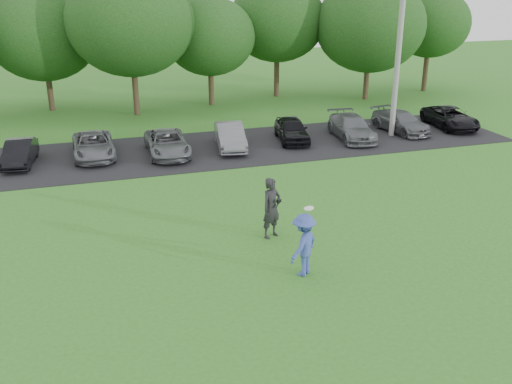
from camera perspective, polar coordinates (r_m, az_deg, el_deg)
ground at (r=16.44m, az=3.66°, el=-8.43°), size 100.00×100.00×0.00m
parking_lot at (r=28.03m, az=-5.79°, el=4.19°), size 32.00×6.50×0.03m
utility_pole at (r=30.48m, az=14.11°, el=14.00°), size 0.28×0.28×9.36m
frisbee_player at (r=16.17m, az=4.78°, el=-5.27°), size 1.36×1.30×2.10m
camera_bystander at (r=18.37m, az=1.57°, el=-1.61°), size 0.87×0.76×2.02m
parked_cars at (r=27.97m, az=-5.16°, el=5.43°), size 30.62×4.80×1.21m
tree_row at (r=36.86m, az=-6.93°, el=15.93°), size 42.39×9.85×8.64m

